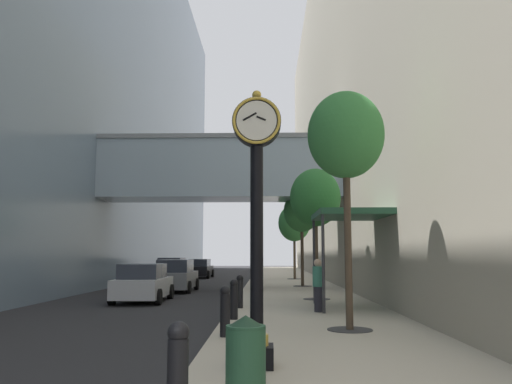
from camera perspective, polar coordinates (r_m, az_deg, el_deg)
ground_plane at (r=30.54m, az=-1.19°, el=-10.59°), size 110.00×110.00×0.00m
sidewalk_right at (r=33.53m, az=3.71°, el=-10.12°), size 5.39×80.00×0.14m
building_block_left at (r=38.60m, az=-20.17°, el=14.34°), size 22.61×80.00×31.46m
building_block_right at (r=36.49m, az=15.16°, el=12.27°), size 9.00×80.00×27.59m
street_clock at (r=8.70m, az=0.08°, el=-2.10°), size 0.84×0.55×4.67m
bollard_nearest at (r=5.85m, az=-8.67°, el=-19.17°), size 0.24×0.24×1.12m
bollard_third at (r=11.88m, az=-3.45°, el=-12.92°), size 0.24×0.24×1.12m
bollard_fourth at (r=14.93m, az=-2.46°, el=-11.68°), size 0.24×0.24×1.12m
bollard_fifth at (r=17.98m, az=-1.81°, el=-10.86°), size 0.24×0.24×1.12m
street_tree_near at (r=13.33m, az=9.91°, el=6.02°), size 1.94×1.94×5.97m
street_tree_mid_near at (r=21.58m, az=6.58°, el=-0.70°), size 2.11×2.11×5.39m
street_tree_mid_far at (r=30.04m, az=5.09°, el=-2.20°), size 2.11×2.11×5.52m
street_tree_far at (r=38.51m, az=4.26°, el=-3.47°), size 2.38×2.38×5.50m
trash_bin at (r=6.95m, az=-1.15°, el=-17.68°), size 0.53×0.53×1.05m
pedestrian_walking at (r=16.88m, az=6.88°, el=-10.05°), size 0.37×0.37×1.68m
storefront_awning at (r=18.29m, az=10.23°, el=-2.68°), size 2.40×3.60×3.30m
car_white_near at (r=37.02m, az=-9.29°, el=-8.57°), size 2.03×4.22×1.71m
car_black_mid at (r=43.39m, az=-6.22°, el=-8.44°), size 1.96×4.52×1.55m
car_grey_far at (r=27.75m, az=-8.89°, el=-9.20°), size 2.02×4.12×1.68m
car_silver_trailing at (r=22.18m, az=-12.39°, el=-9.85°), size 2.08×4.18×1.57m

